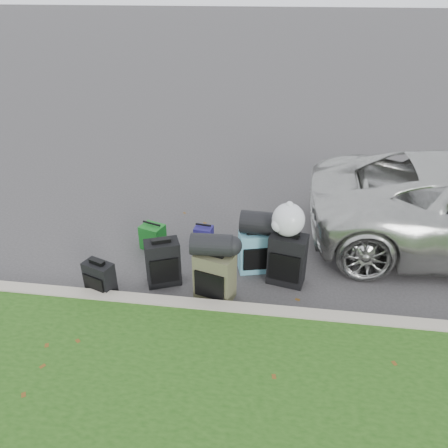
# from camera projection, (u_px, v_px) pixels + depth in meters

# --- Properties ---
(ground) EXTENTS (120.00, 120.00, 0.00)m
(ground) POSITION_uv_depth(u_px,v_px,m) (229.00, 266.00, 6.01)
(ground) COLOR #383535
(ground) RESTS_ON ground
(curb) EXTENTS (120.00, 0.18, 0.15)m
(curb) POSITION_uv_depth(u_px,v_px,m) (219.00, 310.00, 5.11)
(curb) COLOR #9E937F
(curb) RESTS_ON ground
(suitcase_small_black) EXTENTS (0.41, 0.32, 0.46)m
(suitcase_small_black) POSITION_uv_depth(u_px,v_px,m) (100.00, 279.00, 5.38)
(suitcase_small_black) COLOR black
(suitcase_small_black) RESTS_ON ground
(suitcase_large_black_left) EXTENTS (0.49, 0.40, 0.62)m
(suitcase_large_black_left) POSITION_uv_depth(u_px,v_px,m) (163.00, 263.00, 5.55)
(suitcase_large_black_left) COLOR black
(suitcase_large_black_left) RESTS_ON ground
(suitcase_olive) EXTENTS (0.52, 0.40, 0.63)m
(suitcase_olive) POSITION_uv_depth(u_px,v_px,m) (215.00, 276.00, 5.28)
(suitcase_olive) COLOR #3E3D28
(suitcase_olive) RESTS_ON ground
(suitcase_teal) EXTENTS (0.45, 0.33, 0.58)m
(suitcase_teal) POSITION_uv_depth(u_px,v_px,m) (254.00, 252.00, 5.80)
(suitcase_teal) COLOR teal
(suitcase_teal) RESTS_ON ground
(suitcase_large_black_right) EXTENTS (0.51, 0.37, 0.69)m
(suitcase_large_black_right) POSITION_uv_depth(u_px,v_px,m) (287.00, 259.00, 5.55)
(suitcase_large_black_right) COLOR black
(suitcase_large_black_right) RESTS_ON ground
(tote_green) EXTENTS (0.38, 0.34, 0.36)m
(tote_green) POSITION_uv_depth(u_px,v_px,m) (153.00, 237.00, 6.35)
(tote_green) COLOR #176B1F
(tote_green) RESTS_ON ground
(tote_navy) EXTENTS (0.28, 0.23, 0.28)m
(tote_navy) POSITION_uv_depth(u_px,v_px,m) (204.00, 235.00, 6.46)
(tote_navy) COLOR navy
(tote_navy) RESTS_ON ground
(duffel_left) EXTENTS (0.49, 0.28, 0.26)m
(duffel_left) POSITION_uv_depth(u_px,v_px,m) (211.00, 245.00, 5.07)
(duffel_left) COLOR black
(duffel_left) RESTS_ON suitcase_olive
(duffel_right) EXTENTS (0.55, 0.33, 0.30)m
(duffel_right) POSITION_uv_depth(u_px,v_px,m) (261.00, 223.00, 5.59)
(duffel_right) COLOR black
(duffel_right) RESTS_ON suitcase_teal
(trash_bag) EXTENTS (0.40, 0.40, 0.40)m
(trash_bag) POSITION_uv_depth(u_px,v_px,m) (288.00, 220.00, 5.32)
(trash_bag) COLOR silver
(trash_bag) RESTS_ON suitcase_large_black_right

